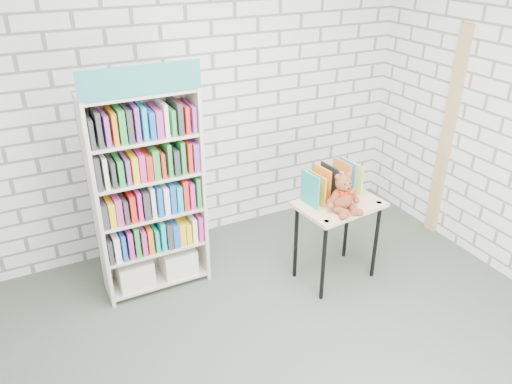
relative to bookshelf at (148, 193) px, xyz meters
name	(u,v)px	position (x,y,z in m)	size (l,w,h in m)	color
ground	(296,360)	(0.64, -1.36, -0.91)	(4.50, 4.50, 0.00)	#434C40
room_shell	(307,131)	(0.64, -1.36, 0.88)	(4.52, 4.02, 2.81)	silver
bookshelf	(148,193)	(0.00, 0.00, 0.00)	(0.88, 0.34, 1.98)	beige
display_table	(338,214)	(1.47, -0.63, -0.25)	(0.76, 0.56, 0.76)	tan
table_books	(332,182)	(1.45, -0.51, 0.00)	(0.51, 0.27, 0.29)	teal
teddy_bear	(343,196)	(1.42, -0.74, -0.01)	(0.30, 0.28, 0.32)	maroon
door_trim	(447,136)	(2.86, -0.41, 0.14)	(0.05, 0.12, 2.10)	tan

